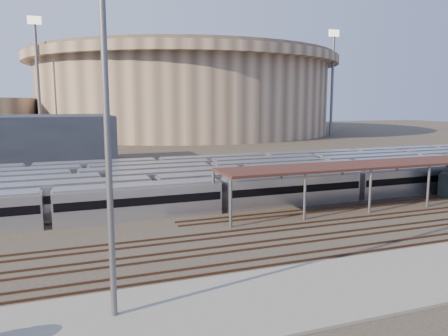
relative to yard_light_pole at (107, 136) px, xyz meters
name	(u,v)px	position (x,y,z in m)	size (l,w,h in m)	color
ground	(306,223)	(21.25, 13.97, -10.79)	(420.00, 420.00, 0.00)	#383026
apron	(355,284)	(16.25, -1.03, -10.69)	(50.00, 9.00, 0.20)	gray
subway_trains	(241,178)	(21.47, 32.47, -8.99)	(127.72, 23.90, 3.60)	#BABABF
inspection_shed	(439,162)	(43.25, 17.97, -5.80)	(60.30, 6.00, 5.30)	#5D5E63
empty_tracks	(333,236)	(21.25, 8.97, -10.70)	(170.00, 9.62, 0.18)	#4C3323
stadium	(185,93)	(46.25, 153.97, 5.68)	(124.00, 124.00, 32.50)	tan
service_building	(1,142)	(-13.75, 68.97, -5.79)	(42.00, 20.00, 10.00)	#1E232D
floodlight_0	(38,76)	(-8.75, 123.97, 9.86)	(4.00, 1.00, 38.40)	#5D5E63
floodlight_2	(332,80)	(91.25, 113.97, 9.86)	(4.00, 1.00, 38.40)	#5D5E63
floodlight_3	(94,83)	(11.25, 173.97, 9.86)	(4.00, 1.00, 38.40)	#5D5E63
yard_light_pole	(107,136)	(0.00, 0.00, 0.00)	(0.80, 0.36, 21.01)	#5D5E63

